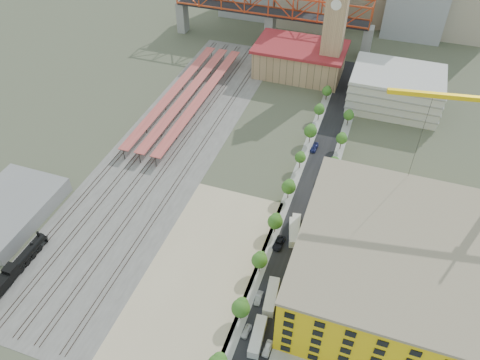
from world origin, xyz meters
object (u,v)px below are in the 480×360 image
(site_trailer_d, at_px, (295,228))
(locomotive, at_px, (20,263))
(construction_building, at_px, (389,266))
(site_trailer_c, at_px, (294,232))
(clock_tower, at_px, (336,15))
(site_trailer_b, at_px, (271,297))
(site_trailer_a, at_px, (257,336))
(car_0, at_px, (246,331))

(site_trailer_d, bearing_deg, locomotive, -159.77)
(construction_building, relative_size, site_trailer_c, 5.25)
(clock_tower, distance_m, site_trailer_d, 92.25)
(clock_tower, xyz_separation_m, site_trailer_b, (8.00, -112.45, -27.28))
(site_trailer_a, bearing_deg, locomotive, 175.97)
(site_trailer_a, xyz_separation_m, car_0, (-3.00, 0.79, -0.69))
(construction_building, distance_m, site_trailer_b, 29.92)
(locomotive, height_order, site_trailer_d, locomotive)
(site_trailer_a, height_order, site_trailer_c, site_trailer_a)
(site_trailer_c, bearing_deg, site_trailer_d, 75.77)
(site_trailer_d, distance_m, car_0, 35.56)
(clock_tower, distance_m, car_0, 126.39)
(site_trailer_c, bearing_deg, car_0, -109.34)
(site_trailer_a, height_order, site_trailer_d, site_trailer_a)
(site_trailer_a, bearing_deg, clock_tower, 89.09)
(site_trailer_a, distance_m, site_trailer_c, 34.32)
(site_trailer_c, height_order, car_0, site_trailer_c)
(car_0, bearing_deg, construction_building, 44.04)
(clock_tower, distance_m, construction_building, 107.36)
(site_trailer_a, bearing_deg, site_trailer_c, 85.39)
(site_trailer_b, xyz_separation_m, site_trailer_d, (0.00, 24.74, -0.14))
(site_trailer_d, xyz_separation_m, car_0, (-3.00, -35.43, -0.59))
(locomotive, distance_m, site_trailer_b, 67.11)
(site_trailer_b, relative_size, site_trailer_c, 1.07)
(clock_tower, xyz_separation_m, locomotive, (-58.00, -124.60, -26.61))
(construction_building, bearing_deg, site_trailer_c, 158.25)
(locomotive, relative_size, car_0, 5.62)
(site_trailer_c, bearing_deg, site_trailer_b, -104.23)
(locomotive, relative_size, site_trailer_c, 2.32)
(clock_tower, height_order, site_trailer_d, clock_tower)
(site_trailer_b, bearing_deg, locomotive, -175.77)
(locomotive, xyz_separation_m, car_0, (63.00, 1.46, -1.41))
(clock_tower, height_order, construction_building, clock_tower)
(locomotive, relative_size, site_trailer_a, 2.24)
(construction_building, distance_m, site_trailer_a, 36.25)
(clock_tower, xyz_separation_m, car_0, (5.00, -123.14, -28.02))
(locomotive, distance_m, site_trailer_c, 74.70)
(clock_tower, bearing_deg, site_trailer_d, -84.79)
(site_trailer_c, xyz_separation_m, site_trailer_d, (0.00, 1.90, -0.05))
(site_trailer_a, xyz_separation_m, site_trailer_d, (0.00, 36.22, -0.10))
(site_trailer_c, distance_m, car_0, 33.66)
(site_trailer_b, relative_size, site_trailer_d, 1.11)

